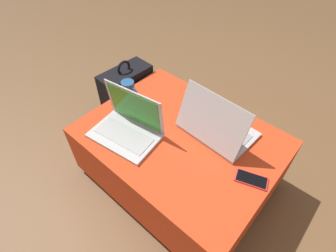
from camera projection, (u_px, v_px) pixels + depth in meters
ground_plane at (178, 176)px, 1.63m from camera, size 14.00×14.00×0.00m
ottoman at (179, 158)px, 1.49m from camera, size 0.99×0.76×0.38m
laptop_near at (128, 126)px, 1.33m from camera, size 0.37×0.27×0.24m
laptop_far at (216, 126)px, 1.32m from camera, size 0.38×0.28×0.26m
cell_phone at (251, 180)px, 1.16m from camera, size 0.16×0.11×0.01m
backpack at (127, 97)px, 1.85m from camera, size 0.23×0.36×0.50m
coffee_mug at (129, 89)px, 1.54m from camera, size 0.12×0.08×0.10m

